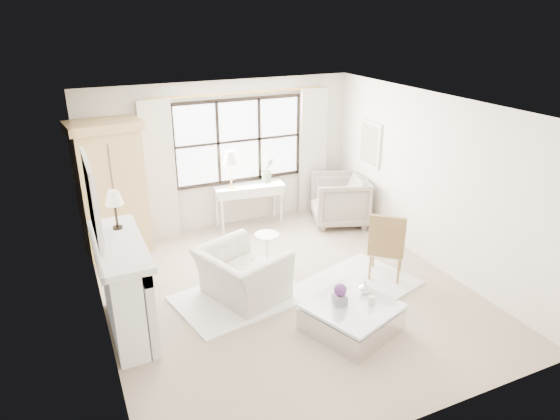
{
  "coord_description": "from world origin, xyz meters",
  "views": [
    {
      "loc": [
        -2.72,
        -5.7,
        3.87
      ],
      "look_at": [
        -0.03,
        0.2,
        1.22
      ],
      "focal_mm": 32.0,
      "sensor_mm": 36.0,
      "label": 1
    }
  ],
  "objects_px": {
    "console_table": "(249,205)",
    "coffee_table": "(351,318)",
    "armoire": "(111,188)",
    "club_armchair": "(242,274)"
  },
  "relations": [
    {
      "from": "console_table",
      "to": "club_armchair",
      "type": "distance_m",
      "value": 2.6
    },
    {
      "from": "console_table",
      "to": "armoire",
      "type": "bearing_deg",
      "value": -169.59
    },
    {
      "from": "console_table",
      "to": "coffee_table",
      "type": "bearing_deg",
      "value": -83.58
    },
    {
      "from": "armoire",
      "to": "console_table",
      "type": "relative_size",
      "value": 1.66
    },
    {
      "from": "club_armchair",
      "to": "coffee_table",
      "type": "bearing_deg",
      "value": -163.1
    },
    {
      "from": "club_armchair",
      "to": "coffee_table",
      "type": "relative_size",
      "value": 0.89
    },
    {
      "from": "armoire",
      "to": "console_table",
      "type": "height_order",
      "value": "armoire"
    },
    {
      "from": "console_table",
      "to": "coffee_table",
      "type": "distance_m",
      "value": 3.71
    },
    {
      "from": "armoire",
      "to": "coffee_table",
      "type": "height_order",
      "value": "armoire"
    },
    {
      "from": "armoire",
      "to": "coffee_table",
      "type": "bearing_deg",
      "value": -62.97
    }
  ]
}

